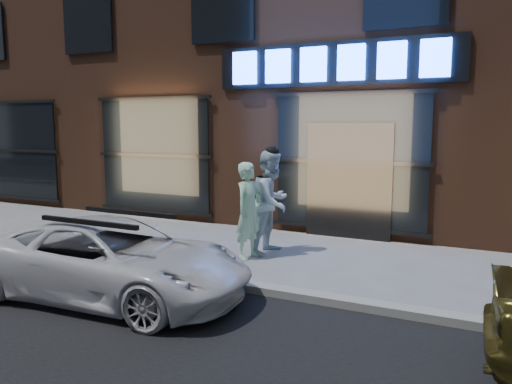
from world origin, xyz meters
TOP-DOWN VIEW (x-y plane):
  - ground at (0.00, 0.00)m, footprint 90.00×90.00m
  - curb at (0.00, 0.00)m, footprint 60.00×0.25m
  - storefront_building at (-0.00, 7.99)m, footprint 30.20×8.28m
  - man_bowtie at (-1.16, 1.60)m, footprint 0.51×0.69m
  - man_cap at (-0.96, 2.14)m, footprint 0.82×1.00m
  - white_suv at (-1.93, -1.07)m, footprint 4.01×2.03m

SIDE VIEW (x-z plane):
  - ground at x=0.00m, z-range 0.00..0.00m
  - curb at x=0.00m, z-range 0.00..0.12m
  - white_suv at x=-1.93m, z-range 0.00..1.09m
  - man_bowtie at x=-1.16m, z-range 0.00..1.72m
  - man_cap at x=-0.96m, z-range 0.00..1.90m
  - storefront_building at x=0.00m, z-range 0.00..10.30m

